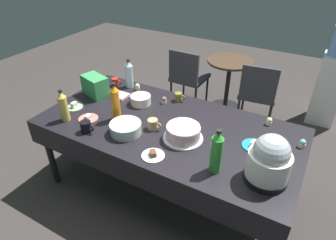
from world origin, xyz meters
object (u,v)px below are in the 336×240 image
at_px(water_cooler, 331,80).
at_px(cupcake_rose, 302,143).
at_px(dessert_plate_coral, 88,118).
at_px(dessert_plate_sage, 74,106).
at_px(soda_bottle_water, 129,74).
at_px(maroon_chair_left, 188,75).
at_px(coffee_mug_olive, 179,97).
at_px(ceramic_snack_bowl, 141,100).
at_px(soda_bottle_lime_soda, 216,152).
at_px(soda_bottle_orange_juice, 116,103).
at_px(soda_bottle_ginger_ale, 63,106).
at_px(dessert_plate_white, 153,155).
at_px(slow_cooker, 269,161).
at_px(cupcake_vanilla, 137,87).
at_px(potluck_table, 168,131).
at_px(cupcake_lemon, 269,121).
at_px(soda_carton, 95,86).
at_px(dessert_plate_teal, 254,145).
at_px(round_cafe_table, 229,76).
at_px(cupcake_mint, 164,100).
at_px(coffee_mug_red, 115,82).
at_px(glass_salad_bowl, 126,128).
at_px(coffee_mug_black, 86,127).
at_px(coffee_mug_tan, 153,124).
at_px(maroon_chair_right, 258,91).
at_px(frosted_layer_cake, 183,133).

bearing_deg(water_cooler, cupcake_rose, -93.69).
bearing_deg(dessert_plate_coral, dessert_plate_sage, 161.34).
height_order(soda_bottle_water, maroon_chair_left, soda_bottle_water).
bearing_deg(coffee_mug_olive, ceramic_snack_bowl, -140.76).
distance_m(dessert_plate_coral, soda_bottle_lime_soda, 1.22).
distance_m(soda_bottle_orange_juice, soda_bottle_ginger_ale, 0.44).
bearing_deg(dessert_plate_white, slow_cooker, 11.91).
xyz_separation_m(dessert_plate_white, cupcake_vanilla, (-0.70, 0.82, 0.02)).
bearing_deg(potluck_table, cupcake_lemon, 29.89).
xyz_separation_m(cupcake_vanilla, soda_carton, (-0.30, -0.29, 0.07)).
xyz_separation_m(dessert_plate_teal, round_cafe_table, (-0.76, 1.67, -0.26)).
bearing_deg(soda_bottle_lime_soda, cupcake_mint, 140.51).
height_order(potluck_table, soda_bottle_orange_juice, soda_bottle_orange_juice).
xyz_separation_m(dessert_plate_teal, coffee_mug_red, (-1.56, 0.30, 0.03)).
distance_m(dessert_plate_white, soda_bottle_ginger_ale, 0.93).
height_order(glass_salad_bowl, coffee_mug_black, coffee_mug_black).
relative_size(soda_bottle_lime_soda, maroon_chair_left, 0.40).
bearing_deg(coffee_mug_red, coffee_mug_olive, 3.46).
distance_m(cupcake_rose, soda_bottle_ginger_ale, 1.95).
distance_m(soda_bottle_water, coffee_mug_red, 0.18).
height_order(soda_bottle_ginger_ale, coffee_mug_red, soda_bottle_ginger_ale).
relative_size(slow_cooker, coffee_mug_olive, 3.20).
bearing_deg(potluck_table, coffee_mug_black, -142.33).
relative_size(dessert_plate_coral, soda_bottle_water, 0.56).
distance_m(cupcake_lemon, coffee_mug_black, 1.52).
height_order(dessert_plate_sage, cupcake_lemon, cupcake_lemon).
relative_size(potluck_table, cupcake_rose, 32.59).
height_order(cupcake_mint, water_cooler, water_cooler).
bearing_deg(glass_salad_bowl, soda_bottle_ginger_ale, -170.15).
bearing_deg(dessert_plate_coral, soda_carton, 122.12).
height_order(cupcake_lemon, soda_carton, soda_carton).
distance_m(ceramic_snack_bowl, cupcake_mint, 0.22).
xyz_separation_m(dessert_plate_white, soda_bottle_lime_soda, (0.45, 0.08, 0.15)).
bearing_deg(slow_cooker, coffee_mug_red, 160.26).
relative_size(slow_cooker, cupcake_vanilla, 5.19).
relative_size(cupcake_lemon, maroon_chair_left, 0.08).
bearing_deg(coffee_mug_olive, soda_bottle_ginger_ale, -131.52).
relative_size(potluck_table, water_cooler, 1.77).
distance_m(slow_cooker, maroon_chair_left, 2.31).
relative_size(coffee_mug_tan, maroon_chair_right, 0.15).
relative_size(coffee_mug_olive, maroon_chair_left, 0.13).
relative_size(frosted_layer_cake, round_cafe_table, 0.44).
height_order(frosted_layer_cake, coffee_mug_olive, frosted_layer_cake).
bearing_deg(frosted_layer_cake, soda_bottle_water, 148.95).
relative_size(cupcake_mint, coffee_mug_tan, 0.54).
height_order(ceramic_snack_bowl, coffee_mug_red, ceramic_snack_bowl).
bearing_deg(potluck_table, frosted_layer_cake, -29.11).
xyz_separation_m(frosted_layer_cake, water_cooler, (0.95, 2.17, -0.22)).
bearing_deg(cupcake_rose, potluck_table, -166.89).
bearing_deg(slow_cooker, cupcake_lemon, 101.30).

